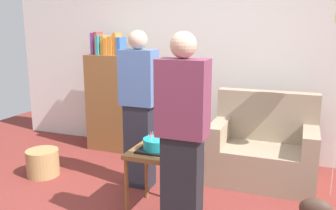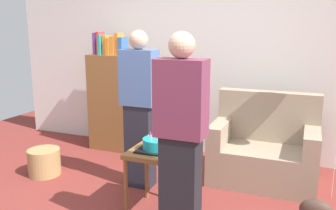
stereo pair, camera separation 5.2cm
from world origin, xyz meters
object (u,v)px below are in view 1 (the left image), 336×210
(couch, at_px, (263,150))
(person_blowing_candles, at_px, (139,109))
(side_table, at_px, (158,160))
(person_holding_cake, at_px, (182,142))
(handbag, at_px, (316,209))
(wicker_basket, at_px, (43,163))
(birthday_cake, at_px, (158,145))
(bookshelf, at_px, (117,100))

(couch, height_order, person_blowing_candles, person_blowing_candles)
(side_table, xyz_separation_m, person_holding_cake, (0.36, -0.40, 0.33))
(couch, bearing_deg, handbag, -52.44)
(wicker_basket, bearing_deg, couch, 18.29)
(birthday_cake, bearing_deg, wicker_basket, 169.38)
(couch, bearing_deg, birthday_cake, -127.03)
(person_holding_cake, bearing_deg, person_blowing_candles, -62.53)
(bookshelf, height_order, birthday_cake, bookshelf)
(birthday_cake, distance_m, person_blowing_candles, 0.63)
(person_holding_cake, relative_size, handbag, 5.82)
(wicker_basket, bearing_deg, person_holding_cake, -19.82)
(birthday_cake, relative_size, wicker_basket, 0.89)
(side_table, height_order, wicker_basket, side_table)
(person_holding_cake, bearing_deg, couch, -121.01)
(person_blowing_candles, distance_m, person_holding_cake, 1.14)
(wicker_basket, bearing_deg, bookshelf, 72.06)
(side_table, xyz_separation_m, birthday_cake, (0.00, -0.00, 0.14))
(couch, xyz_separation_m, person_blowing_candles, (-1.20, -0.61, 0.49))
(birthday_cake, distance_m, wicker_basket, 1.64)
(person_holding_cake, relative_size, wicker_basket, 4.53)
(couch, height_order, bookshelf, bookshelf)
(side_table, bearing_deg, bookshelf, 129.96)
(person_blowing_candles, bearing_deg, wicker_basket, -153.04)
(birthday_cake, bearing_deg, person_holding_cake, -47.67)
(person_blowing_candles, bearing_deg, handbag, 15.69)
(couch, height_order, handbag, couch)
(person_blowing_candles, bearing_deg, side_table, -30.09)
(birthday_cake, relative_size, handbag, 1.14)
(bookshelf, relative_size, person_holding_cake, 0.98)
(person_blowing_candles, distance_m, wicker_basket, 1.34)
(handbag, bearing_deg, person_blowing_candles, 176.88)
(bookshelf, xyz_separation_m, birthday_cake, (1.18, -1.40, -0.04))
(person_blowing_candles, bearing_deg, person_holding_cake, -29.51)
(couch, height_order, wicker_basket, couch)
(couch, relative_size, handbag, 3.93)
(bookshelf, height_order, side_table, bookshelf)
(birthday_cake, height_order, person_blowing_candles, person_blowing_candles)
(person_blowing_candles, relative_size, wicker_basket, 4.53)
(couch, bearing_deg, person_blowing_candles, -152.99)
(bookshelf, relative_size, handbag, 5.70)
(side_table, relative_size, handbag, 2.12)
(side_table, bearing_deg, wicker_basket, 169.38)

